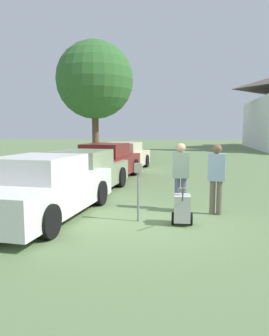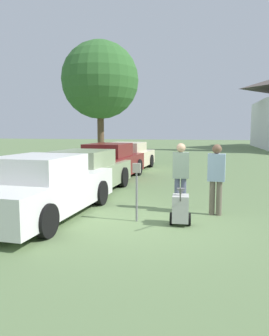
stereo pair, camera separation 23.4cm
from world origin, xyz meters
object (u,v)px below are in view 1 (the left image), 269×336
at_px(person_supervisor, 217,175).
at_px(person_worker, 181,172).
at_px(parked_car_cream, 123,157).
at_px(parking_meter, 138,181).
at_px(parked_car_white, 44,189).
at_px(parked_car_sage, 83,173).
at_px(equipment_cart, 182,208).
at_px(parked_car_maroon, 107,163).

bearing_deg(person_supervisor, person_worker, -11.73).
bearing_deg(parked_car_cream, parking_meter, -72.16).
xyz_separation_m(parked_car_white, parked_car_cream, (0.00, 9.47, -0.02)).
distance_m(parked_car_white, parked_car_sage, 2.97).
bearing_deg(parking_meter, equipment_cart, -6.10).
distance_m(parked_car_sage, parked_car_cream, 6.50).
distance_m(person_worker, equipment_cart, 1.50).
height_order(person_worker, person_supervisor, person_worker).
distance_m(parked_car_white, person_supervisor, 4.30).
relative_size(parking_meter, person_worker, 0.77).
bearing_deg(parked_car_maroon, equipment_cart, -57.29).
bearing_deg(equipment_cart, person_supervisor, 50.23).
bearing_deg(parked_car_maroon, parked_car_cream, 93.93).
distance_m(person_supervisor, equipment_cart, 1.48).
distance_m(parked_car_white, person_worker, 3.53).
bearing_deg(person_supervisor, parked_car_sage, -19.05).
xyz_separation_m(parked_car_white, equipment_cart, (3.37, -0.11, -0.32)).
bearing_deg(equipment_cart, parking_meter, 171.61).
xyz_separation_m(parked_car_cream, parking_meter, (2.34, -9.46, 0.27)).
xyz_separation_m(person_worker, equipment_cart, (0.09, -1.36, -0.64)).
relative_size(parked_car_sage, parked_car_cream, 0.97).
bearing_deg(person_supervisor, parked_car_maroon, -43.82).
relative_size(parked_car_sage, person_worker, 2.72).
bearing_deg(person_worker, equipment_cart, 88.64).
height_order(parked_car_maroon, person_worker, person_worker).
height_order(parked_car_maroon, equipment_cart, parked_car_maroon).
bearing_deg(equipment_cart, parked_car_maroon, 116.49).
distance_m(parking_meter, equipment_cart, 1.18).
height_order(parked_car_white, person_worker, person_worker).
relative_size(parked_car_white, parked_car_maroon, 0.96).
xyz_separation_m(parked_car_sage, person_supervisor, (4.18, -2.02, 0.34)).
xyz_separation_m(parked_car_sage, parked_car_maroon, (-0.00, 3.06, 0.04)).
relative_size(person_worker, equipment_cart, 1.79).
relative_size(parked_car_white, parking_meter, 3.58).
bearing_deg(parking_meter, parked_car_maroon, 111.25).
bearing_deg(parked_car_maroon, parked_car_white, -86.06).
bearing_deg(parked_car_maroon, parking_meter, -64.81).
bearing_deg(parked_car_cream, parked_car_sage, -86.06).
relative_size(parked_car_maroon, person_worker, 2.86).
xyz_separation_m(parking_meter, person_worker, (0.94, 1.25, 0.07)).
distance_m(parking_meter, person_supervisor, 2.07).
bearing_deg(parking_meter, person_supervisor, 27.32).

